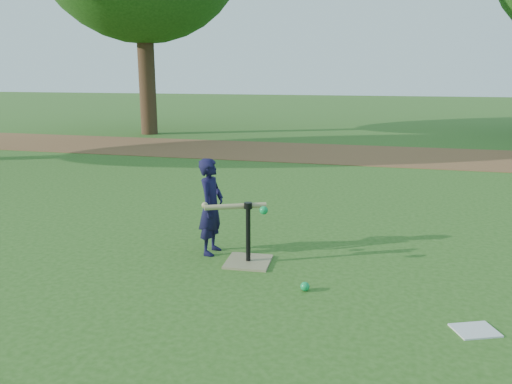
# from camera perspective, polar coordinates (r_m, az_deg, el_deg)

# --- Properties ---
(ground) EXTENTS (80.00, 80.00, 0.00)m
(ground) POSITION_cam_1_polar(r_m,az_deg,el_deg) (4.65, -0.53, -9.68)
(ground) COLOR #285116
(ground) RESTS_ON ground
(dirt_strip) EXTENTS (24.00, 3.00, 0.01)m
(dirt_strip) POSITION_cam_1_polar(r_m,az_deg,el_deg) (11.82, 9.10, 4.37)
(dirt_strip) COLOR brown
(dirt_strip) RESTS_ON ground
(child) EXTENTS (0.25, 0.37, 0.99)m
(child) POSITION_cam_1_polar(r_m,az_deg,el_deg) (5.11, -5.15, -1.67)
(child) COLOR black
(child) RESTS_ON ground
(wiffle_ball_ground) EXTENTS (0.08, 0.08, 0.08)m
(wiffle_ball_ground) POSITION_cam_1_polar(r_m,az_deg,el_deg) (4.38, 5.62, -10.70)
(wiffle_ball_ground) COLOR #0D9445
(wiffle_ball_ground) RESTS_ON ground
(clipboard) EXTENTS (0.37, 0.33, 0.01)m
(clipboard) POSITION_cam_1_polar(r_m,az_deg,el_deg) (4.08, 23.76, -14.27)
(clipboard) COLOR silver
(clipboard) RESTS_ON ground
(batting_tee) EXTENTS (0.46, 0.46, 0.61)m
(batting_tee) POSITION_cam_1_polar(r_m,az_deg,el_deg) (4.94, -0.89, -6.89)
(batting_tee) COLOR #897D57
(batting_tee) RESTS_ON ground
(swing_action) EXTENTS (0.67, 0.30, 0.08)m
(swing_action) POSITION_cam_1_polar(r_m,az_deg,el_deg) (4.78, -2.07, -1.73)
(swing_action) COLOR tan
(swing_action) RESTS_ON ground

